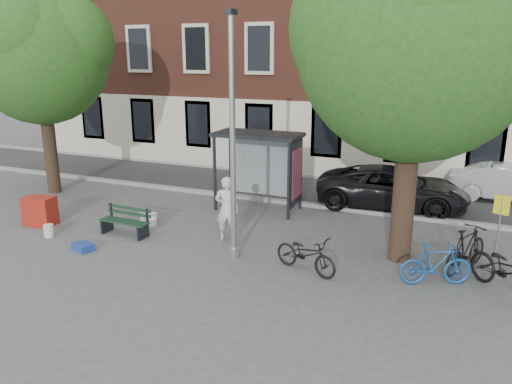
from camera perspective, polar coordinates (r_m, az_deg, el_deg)
The scene contains 23 objects.
ground at distance 13.17m, azimuth -2.52°, elevation -7.37°, with size 90.00×90.00×0.00m, color #4C4C4F.
road at distance 19.38m, azimuth 6.36°, elevation 0.18°, with size 40.00×4.00×0.01m, color #28282B.
curb_near at distance 17.53m, azimuth 4.48°, elevation -1.26°, with size 40.00×0.25×0.12m, color gray.
curb_far at distance 21.23m, azimuth 7.92°, elevation 1.65°, with size 40.00×0.25×0.12m, color gray.
building_row at distance 24.57m, azimuth 11.16°, elevation 19.72°, with size 30.00×8.00×14.00m, color brown.
lamppost at distance 12.35m, azimuth -2.68°, elevation 4.60°, with size 0.28×0.35×6.11m.
tree_right at distance 12.39m, azimuth 18.01°, elevation 17.09°, with size 5.76×5.60×8.20m.
tree_left at distance 19.83m, azimuth -23.77°, elevation 14.59°, with size 5.18×4.86×7.40m.
bus_shelter at distance 16.46m, azimuth 1.61°, elevation 4.34°, with size 2.85×1.45×2.62m.
painter at distance 13.97m, azimuth -3.31°, elevation -1.93°, with size 0.68×0.45×1.87m, color silver.
bench at distance 15.04m, azimuth -14.70°, elevation -3.41°, with size 1.57×0.58×0.80m.
bike_a at distance 12.18m, azimuth 5.71°, elevation -7.07°, with size 0.61×1.75×0.92m, color black.
bike_b at distance 12.18m, azimuth 19.87°, elevation -7.79°, with size 0.47×1.66×1.00m, color #1A4D8F.
bike_c at distance 12.26m, azimuth 26.92°, elevation -8.08°, with size 0.76×2.18×1.14m, color black.
bike_d at distance 13.17m, azimuth 22.88°, elevation -6.04°, with size 0.53×1.86×1.12m, color black.
car_dark at distance 17.63m, azimuth 15.32°, elevation 0.48°, with size 2.32×5.04×1.40m, color black.
car_silver at distance 19.92m, azimuth 26.97°, elevation 0.92°, with size 1.41×4.04×1.33m, color #AEB1B6.
red_stand at distance 16.71m, azimuth -23.46°, elevation -2.01°, with size 0.90×0.60×0.90m, color maroon.
blue_crate at distance 14.29m, azimuth -19.15°, elevation -5.95°, with size 0.55×0.40×0.20m, color navy.
bucket_a at distance 15.79m, azimuth -11.74°, elevation -3.02°, with size 0.28×0.28×0.36m, color white.
bucket_b at distance 16.16m, azimuth -12.62°, elevation -2.64°, with size 0.28×0.28×0.36m, color silver.
bucket_c at distance 15.65m, azimuth -22.60°, elevation -4.10°, with size 0.28×0.28×0.36m, color silver.
notice_sign at distance 12.85m, azimuth 26.12°, elevation -2.66°, with size 0.34×0.14×2.00m.
Camera 1 is at (5.24, -10.93, 5.16)m, focal length 35.00 mm.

